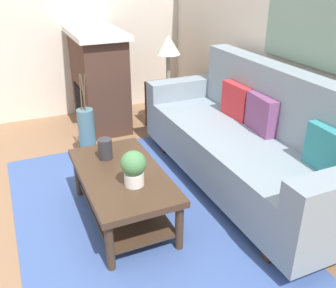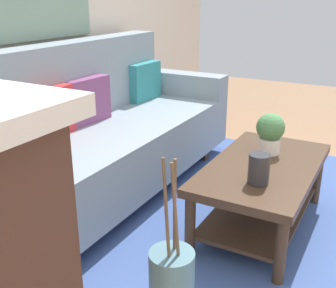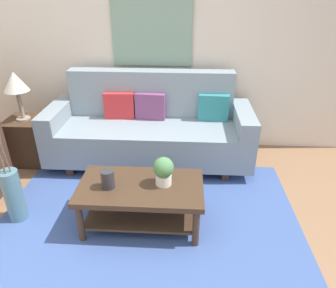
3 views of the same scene
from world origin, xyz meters
name	(u,v)px [view 2 (image 2 of 3)]	position (x,y,z in m)	size (l,w,h in m)	color
ground_plane	(322,238)	(0.00, 0.00, 0.00)	(9.15, 9.15, 0.00)	#8C6647
wall_back	(45,0)	(0.00, 2.08, 1.35)	(5.15, 0.10, 2.70)	beige
area_rug	(243,217)	(0.00, 0.50, 0.01)	(2.83, 1.86, 0.01)	#3D5693
couch	(103,136)	(-0.10, 1.54, 0.43)	(2.39, 0.84, 1.08)	gray
throw_pillow_crimson	(49,113)	(-0.48, 1.67, 0.68)	(0.36, 0.12, 0.32)	red
throw_pillow_plum	(87,100)	(-0.10, 1.67, 0.68)	(0.36, 0.12, 0.32)	#7A4270
throw_pillow_teal	(144,81)	(0.66, 1.67, 0.68)	(0.36, 0.12, 0.32)	teal
coffee_table	(262,182)	(-0.05, 0.38, 0.31)	(1.10, 0.60, 0.43)	#422D1E
tabletop_vase	(259,169)	(-0.32, 0.33, 0.51)	(0.11, 0.11, 0.17)	#2D2D33
potted_plant_tabletop	(270,132)	(0.15, 0.41, 0.57)	(0.18, 0.18, 0.26)	white
floor_vase_branch_a	(175,206)	(-1.21, 0.37, 0.71)	(0.01, 0.01, 0.36)	brown
floor_vase_branch_b	(166,208)	(-1.24, 0.39, 0.71)	(0.01, 0.01, 0.36)	brown
floor_vase_branch_c	(175,211)	(-1.24, 0.36, 0.71)	(0.01, 0.01, 0.36)	brown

